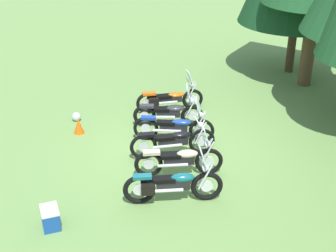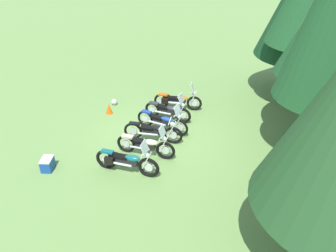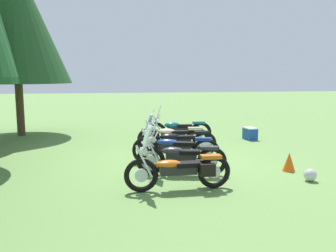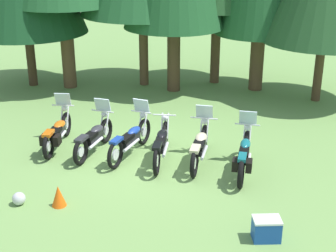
{
  "view_description": "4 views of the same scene",
  "coord_description": "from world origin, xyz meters",
  "px_view_note": "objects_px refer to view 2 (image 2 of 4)",
  "views": [
    {
      "loc": [
        11.51,
        -2.68,
        6.65
      ],
      "look_at": [
        0.09,
        -0.2,
        0.78
      ],
      "focal_mm": 50.05,
      "sensor_mm": 36.0,
      "label": 1
    },
    {
      "loc": [
        11.49,
        2.41,
        7.49
      ],
      "look_at": [
        0.08,
        0.42,
        0.57
      ],
      "focal_mm": 35.76,
      "sensor_mm": 36.0,
      "label": 2
    },
    {
      "loc": [
        -9.61,
        1.89,
        2.41
      ],
      "look_at": [
        0.68,
        0.09,
        0.91
      ],
      "focal_mm": 37.77,
      "sensor_mm": 36.0,
      "label": 3
    },
    {
      "loc": [
        1.8,
        -11.7,
        5.61
      ],
      "look_at": [
        0.52,
        0.64,
        0.66
      ],
      "focal_mm": 52.54,
      "sensor_mm": 36.0,
      "label": 4
    }
  ],
  "objects_px": {
    "motorcycle_5": "(126,161)",
    "traffic_cone": "(109,109)",
    "dropped_helmet": "(114,102)",
    "motorcycle_2": "(163,121)",
    "motorcycle_0": "(177,100)",
    "motorcycle_4": "(146,145)",
    "motorcycle_1": "(168,110)",
    "motorcycle_3": "(153,131)",
    "picnic_cooler": "(47,164)"
  },
  "relations": [
    {
      "from": "motorcycle_2",
      "to": "picnic_cooler",
      "type": "xyz_separation_m",
      "value": [
        3.28,
        -3.56,
        -0.25
      ]
    },
    {
      "from": "motorcycle_1",
      "to": "motorcycle_4",
      "type": "height_order",
      "value": "motorcycle_4"
    },
    {
      "from": "dropped_helmet",
      "to": "motorcycle_5",
      "type": "bearing_deg",
      "value": 22.52
    },
    {
      "from": "motorcycle_0",
      "to": "motorcycle_1",
      "type": "xyz_separation_m",
      "value": [
        1.1,
        -0.24,
        0.0
      ]
    },
    {
      "from": "motorcycle_2",
      "to": "motorcycle_3",
      "type": "distance_m",
      "value": 0.87
    },
    {
      "from": "motorcycle_3",
      "to": "motorcycle_2",
      "type": "bearing_deg",
      "value": 75.82
    },
    {
      "from": "motorcycle_4",
      "to": "traffic_cone",
      "type": "xyz_separation_m",
      "value": [
        -2.96,
        -2.47,
        -0.24
      ]
    },
    {
      "from": "traffic_cone",
      "to": "motorcycle_4",
      "type": "bearing_deg",
      "value": 39.77
    },
    {
      "from": "picnic_cooler",
      "to": "traffic_cone",
      "type": "bearing_deg",
      "value": 169.56
    },
    {
      "from": "motorcycle_4",
      "to": "traffic_cone",
      "type": "distance_m",
      "value": 3.86
    },
    {
      "from": "dropped_helmet",
      "to": "motorcycle_1",
      "type": "bearing_deg",
      "value": 70.6
    },
    {
      "from": "motorcycle_3",
      "to": "motorcycle_4",
      "type": "bearing_deg",
      "value": -92.21
    },
    {
      "from": "motorcycle_0",
      "to": "dropped_helmet",
      "type": "relative_size",
      "value": 7.84
    },
    {
      "from": "motorcycle_4",
      "to": "motorcycle_2",
      "type": "bearing_deg",
      "value": 88.02
    },
    {
      "from": "motorcycle_1",
      "to": "motorcycle_3",
      "type": "relative_size",
      "value": 0.9
    },
    {
      "from": "motorcycle_1",
      "to": "motorcycle_5",
      "type": "relative_size",
      "value": 0.92
    },
    {
      "from": "motorcycle_1",
      "to": "picnic_cooler",
      "type": "bearing_deg",
      "value": -117.49
    },
    {
      "from": "motorcycle_4",
      "to": "motorcycle_0",
      "type": "bearing_deg",
      "value": 88.51
    },
    {
      "from": "picnic_cooler",
      "to": "traffic_cone",
      "type": "distance_m",
      "value": 4.47
    },
    {
      "from": "motorcycle_1",
      "to": "picnic_cooler",
      "type": "xyz_separation_m",
      "value": [
        4.29,
        -3.62,
        -0.23
      ]
    },
    {
      "from": "motorcycle_1",
      "to": "motorcycle_3",
      "type": "xyz_separation_m",
      "value": [
        1.85,
        -0.28,
        0.01
      ]
    },
    {
      "from": "traffic_cone",
      "to": "dropped_helmet",
      "type": "relative_size",
      "value": 1.64
    },
    {
      "from": "motorcycle_0",
      "to": "picnic_cooler",
      "type": "xyz_separation_m",
      "value": [
        5.39,
        -3.85,
        -0.23
      ]
    },
    {
      "from": "dropped_helmet",
      "to": "motorcycle_2",
      "type": "bearing_deg",
      "value": 54.28
    },
    {
      "from": "motorcycle_0",
      "to": "motorcycle_1",
      "type": "relative_size",
      "value": 1.05
    },
    {
      "from": "motorcycle_3",
      "to": "motorcycle_0",
      "type": "bearing_deg",
      "value": 81.02
    },
    {
      "from": "picnic_cooler",
      "to": "motorcycle_1",
      "type": "bearing_deg",
      "value": 139.86
    },
    {
      "from": "motorcycle_4",
      "to": "dropped_helmet",
      "type": "bearing_deg",
      "value": 129.85
    },
    {
      "from": "motorcycle_0",
      "to": "motorcycle_5",
      "type": "xyz_separation_m",
      "value": [
        5.06,
        -1.03,
        0.03
      ]
    },
    {
      "from": "motorcycle_0",
      "to": "picnic_cooler",
      "type": "bearing_deg",
      "value": -125.49
    },
    {
      "from": "motorcycle_1",
      "to": "picnic_cooler",
      "type": "height_order",
      "value": "motorcycle_1"
    },
    {
      "from": "motorcycle_1",
      "to": "motorcycle_2",
      "type": "height_order",
      "value": "motorcycle_2"
    },
    {
      "from": "motorcycle_2",
      "to": "motorcycle_5",
      "type": "relative_size",
      "value": 0.98
    },
    {
      "from": "picnic_cooler",
      "to": "dropped_helmet",
      "type": "distance_m",
      "value": 5.35
    },
    {
      "from": "motorcycle_2",
      "to": "motorcycle_3",
      "type": "height_order",
      "value": "motorcycle_2"
    },
    {
      "from": "motorcycle_5",
      "to": "picnic_cooler",
      "type": "height_order",
      "value": "motorcycle_5"
    },
    {
      "from": "motorcycle_1",
      "to": "motorcycle_5",
      "type": "xyz_separation_m",
      "value": [
        3.96,
        -0.79,
        0.03
      ]
    },
    {
      "from": "motorcycle_3",
      "to": "picnic_cooler",
      "type": "bearing_deg",
      "value": -142.81
    },
    {
      "from": "motorcycle_0",
      "to": "motorcycle_3",
      "type": "distance_m",
      "value": 2.99
    },
    {
      "from": "motorcycle_1",
      "to": "traffic_cone",
      "type": "bearing_deg",
      "value": -169.66
    },
    {
      "from": "motorcycle_5",
      "to": "traffic_cone",
      "type": "distance_m",
      "value": 4.55
    },
    {
      "from": "motorcycle_2",
      "to": "dropped_helmet",
      "type": "xyz_separation_m",
      "value": [
        -2.01,
        -2.79,
        -0.34
      ]
    },
    {
      "from": "motorcycle_1",
      "to": "picnic_cooler",
      "type": "distance_m",
      "value": 5.61
    },
    {
      "from": "motorcycle_1",
      "to": "dropped_helmet",
      "type": "relative_size",
      "value": 7.47
    },
    {
      "from": "motorcycle_2",
      "to": "dropped_helmet",
      "type": "height_order",
      "value": "motorcycle_2"
    },
    {
      "from": "motorcycle_2",
      "to": "motorcycle_4",
      "type": "distance_m",
      "value": 1.87
    },
    {
      "from": "dropped_helmet",
      "to": "picnic_cooler",
      "type": "bearing_deg",
      "value": -8.27
    },
    {
      "from": "motorcycle_0",
      "to": "motorcycle_5",
      "type": "relative_size",
      "value": 0.96
    },
    {
      "from": "motorcycle_1",
      "to": "motorcycle_4",
      "type": "xyz_separation_m",
      "value": [
        2.85,
        -0.34,
        0.02
      ]
    },
    {
      "from": "motorcycle_2",
      "to": "picnic_cooler",
      "type": "height_order",
      "value": "motorcycle_2"
    }
  ]
}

